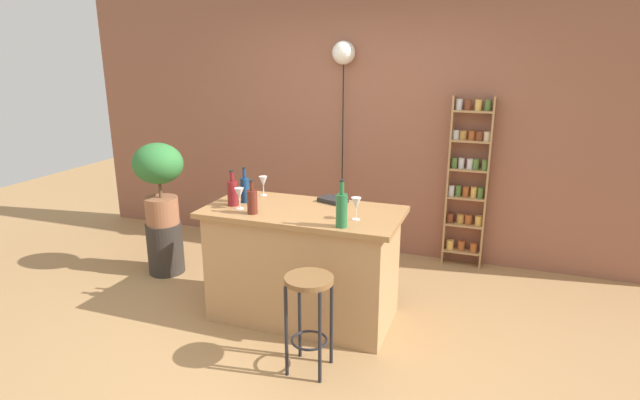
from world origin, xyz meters
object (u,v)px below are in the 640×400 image
object	(u,v)px
plant_stool	(165,248)
bottle_spirits_clear	(342,209)
bottle_wine_red	(252,201)
bottle_sauce_amber	(245,189)
wine_glass_right	(356,204)
bottle_soda_blue	(233,192)
cookbook	(333,200)
spice_shelf	(467,181)
pendant_globe_light	(344,55)
wine_glass_center	(263,182)
bar_stool	(309,302)
wine_glass_left	(239,194)
potted_plant	(159,175)

from	to	relation	value
plant_stool	bottle_spirits_clear	distance (m)	2.21
bottle_wine_red	bottle_spirits_clear	xyz separation A→B (m)	(0.71, -0.06, 0.03)
bottle_sauce_amber	wine_glass_right	size ratio (longest dim) A/B	1.75
bottle_soda_blue	cookbook	xyz separation A→B (m)	(0.71, 0.35, -0.09)
plant_stool	cookbook	world-z (taller)	cookbook
spice_shelf	pendant_globe_light	bearing A→B (deg)	179.00
plant_stool	bottle_spirits_clear	size ratio (longest dim) A/B	1.48
bottle_spirits_clear	wine_glass_center	bearing A→B (deg)	147.46
bottle_wine_red	bottle_soda_blue	size ratio (longest dim) A/B	0.91
wine_glass_right	bar_stool	bearing A→B (deg)	-104.34
plant_stool	bottle_spirits_clear	world-z (taller)	bottle_spirits_clear
wine_glass_left	cookbook	size ratio (longest dim) A/B	0.78
bottle_soda_blue	pendant_globe_light	distance (m)	1.95
bottle_sauce_amber	wine_glass_right	bearing A→B (deg)	-7.44
spice_shelf	wine_glass_center	size ratio (longest dim) A/B	10.19
bottle_sauce_amber	wine_glass_center	xyz separation A→B (m)	(0.05, 0.23, 0.01)
spice_shelf	potted_plant	distance (m)	2.92
potted_plant	bottle_spirits_clear	bearing A→B (deg)	-17.91
spice_shelf	pendant_globe_light	world-z (taller)	pendant_globe_light
wine_glass_right	pendant_globe_light	distance (m)	2.02
bottle_soda_blue	wine_glass_center	world-z (taller)	bottle_soda_blue
spice_shelf	bottle_wine_red	size ratio (longest dim) A/B	6.49
bottle_wine_red	potted_plant	bearing A→B (deg)	155.51
cookbook	pendant_globe_light	size ratio (longest dim) A/B	0.10
cookbook	pendant_globe_light	bearing A→B (deg)	123.72
potted_plant	bottle_soda_blue	bearing A→B (deg)	-23.14
bottle_wine_red	pendant_globe_light	bearing A→B (deg)	85.18
plant_stool	wine_glass_left	distance (m)	1.44
bottle_wine_red	pendant_globe_light	xyz separation A→B (m)	(0.15, 1.76, 1.03)
wine_glass_right	cookbook	world-z (taller)	wine_glass_right
bottle_soda_blue	wine_glass_right	distance (m)	1.00
bottle_sauce_amber	bottle_spirits_clear	bearing A→B (deg)	-19.09
potted_plant	plant_stool	bearing A→B (deg)	0.00
wine_glass_center	wine_glass_left	bearing A→B (deg)	-90.66
spice_shelf	bottle_sauce_amber	distance (m)	2.20
bar_stool	bottle_soda_blue	bearing A→B (deg)	145.93
bottle_spirits_clear	wine_glass_center	distance (m)	1.02
bar_stool	bottle_spirits_clear	size ratio (longest dim) A/B	2.02
bar_stool	potted_plant	bearing A→B (deg)	151.57
potted_plant	wine_glass_left	bearing A→B (deg)	-24.11
potted_plant	bottle_wine_red	world-z (taller)	potted_plant
wine_glass_center	pendant_globe_light	distance (m)	1.65
bottle_wine_red	wine_glass_center	bearing A→B (deg)	106.57
plant_stool	wine_glass_left	bearing A→B (deg)	-24.11
spice_shelf	wine_glass_right	bearing A→B (deg)	-112.17
plant_stool	wine_glass_left	xyz separation A→B (m)	(1.11, -0.50, 0.77)
bottle_soda_blue	bottle_spirits_clear	world-z (taller)	bottle_spirits_clear
bottle_spirits_clear	wine_glass_right	distance (m)	0.20
bottle_soda_blue	pendant_globe_light	size ratio (longest dim) A/B	0.13
bar_stool	bottle_soda_blue	size ratio (longest dim) A/B	2.39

